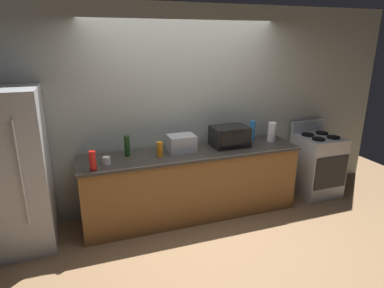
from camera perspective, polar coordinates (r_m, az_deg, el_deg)
name	(u,v)px	position (r m, az deg, el deg)	size (l,w,h in m)	color
ground_plane	(203,229)	(4.22, 1.87, -14.63)	(8.00, 8.00, 0.00)	#93704C
back_wall	(182,111)	(4.43, -1.78, 5.85)	(6.40, 0.10, 2.70)	#9EA399
counter_run	(192,184)	(4.34, 0.00, -6.92)	(2.84, 0.64, 0.90)	brown
refrigerator	(13,172)	(4.03, -28.77, -4.31)	(0.72, 0.73, 1.80)	#B7BABF
stove_range	(317,165)	(5.30, 20.90, -3.36)	(0.60, 0.61, 1.08)	#B7BABF
microwave	(230,136)	(4.38, 6.57, 1.34)	(0.48, 0.35, 0.27)	black
toaster_oven	(182,143)	(4.16, -1.84, 0.13)	(0.34, 0.26, 0.21)	#B7BABF
paper_towel_roll	(272,132)	(4.69, 13.73, 2.06)	(0.12, 0.12, 0.27)	white
bottle_spray_cleaner	(252,130)	(4.69, 10.46, 2.35)	(0.07, 0.07, 0.28)	#338CE5
bottle_hot_sauce	(93,161)	(3.70, -16.91, -2.80)	(0.07, 0.07, 0.22)	red
bottle_dish_soap	(160,149)	(3.99, -5.64, -0.91)	(0.08, 0.08, 0.18)	orange
bottle_wine	(127,146)	(4.05, -11.25, -0.32)	(0.07, 0.07, 0.26)	#1E3F19
mug_white	(106,161)	(3.86, -14.68, -2.82)	(0.09, 0.09, 0.09)	white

